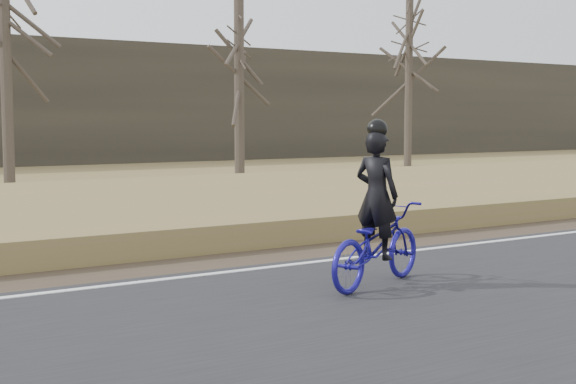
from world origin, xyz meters
TOP-DOWN VIEW (x-y plane):
  - ground at (0.00, 0.00)m, footprint 120.00×120.00m
  - road at (0.00, -2.50)m, footprint 120.00×6.00m
  - edge_line at (0.00, 0.20)m, footprint 120.00×0.12m
  - shoulder at (0.00, 1.20)m, footprint 120.00×1.60m
  - cyclist at (3.77, -1.60)m, footprint 2.12×1.35m
  - bare_tree_center at (3.56, 16.86)m, footprint 0.36×0.36m
  - bare_tree_right at (11.19, 15.44)m, footprint 0.36×0.36m
  - bare_tree_far_right at (22.15, 19.09)m, footprint 0.36×0.36m

SIDE VIEW (x-z plane):
  - ground at x=0.00m, z-range 0.00..0.00m
  - shoulder at x=0.00m, z-range 0.00..0.04m
  - road at x=0.00m, z-range 0.00..0.06m
  - edge_line at x=0.00m, z-range 0.06..0.07m
  - cyclist at x=3.77m, z-range -0.33..1.79m
  - bare_tree_right at x=11.19m, z-range 0.00..6.72m
  - bare_tree_far_right at x=22.15m, z-range 0.00..8.50m
  - bare_tree_center at x=3.56m, z-range 0.00..9.49m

